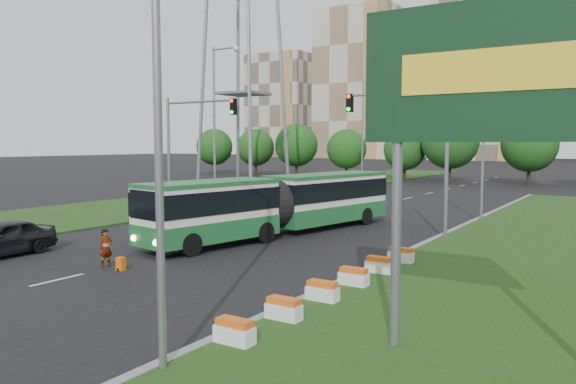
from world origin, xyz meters
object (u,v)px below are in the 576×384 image
Objects in this scene: billboard at (500,86)px; shopping_trolley at (121,264)px; car_left_near at (2,238)px; traffic_mast_median at (416,136)px; car_left_far at (220,208)px; pedestrian at (106,248)px; traffic_mast_left at (187,137)px; articulated_bus at (278,204)px.

shopping_trolley is at bearing 170.95° from billboard.
traffic_mast_median is at bearing 44.18° from car_left_near.
billboard reaches higher than shopping_trolley.
billboard is 26.98m from car_left_far.
pedestrian is at bearing -68.40° from car_left_far.
traffic_mast_median is at bearing 3.77° from traffic_mast_left.
car_left_near reaches higher than shopping_trolley.
car_left_far is at bearing 142.23° from billboard.
traffic_mast_left reaches higher than articulated_bus.
traffic_mast_median is at bearing 56.36° from shopping_trolley.
pedestrian is (-7.99, -13.61, -4.58)m from traffic_mast_median.
shopping_trolley is (8.11, -12.69, -5.09)m from traffic_mast_left.
articulated_bus is at bearing 55.56° from car_left_near.
car_left_far is 14.81m from pedestrian.
billboard is 16.55m from pedestrian.
traffic_mast_median is at bearing 115.03° from billboard.
articulated_bus reaches higher than car_left_near.
traffic_mast_left reaches higher than car_left_far.
traffic_mast_left is at bearing 176.26° from articulated_bus.
pedestrian is 2.99× the size of shopping_trolley.
traffic_mast_left is 5.17× the size of pedestrian.
pedestrian reaches higher than car_left_far.
billboard reaches higher than car_left_far.
traffic_mast_median is 16.22m from shopping_trolley.
traffic_mast_median is 15.47× the size of shopping_trolley.
pedestrian is (5.59, 1.03, -0.03)m from car_left_near.
billboard is 15.84m from shopping_trolley.
traffic_mast_left is (-22.63, 15.00, -0.81)m from billboard.
billboard reaches higher than pedestrian.
traffic_mast_left is 1.96× the size of car_left_far.
traffic_mast_left is 9.58m from articulated_bus.
articulated_bus is 10.86× the size of pedestrian.
articulated_bus is at bearing -14.46° from traffic_mast_left.
articulated_bus is 10.59m from shopping_trolley.
traffic_mast_left is (-15.16, -1.00, 0.00)m from traffic_mast_median.
shopping_trolley is at bearing -81.78° from articulated_bus.
pedestrian is (7.16, -12.61, -4.58)m from traffic_mast_left.
billboard is 1.70× the size of car_left_near.
billboard is 1.96× the size of car_left_far.
car_left_near is (-21.06, 1.37, -5.36)m from billboard.
car_left_far is at bearing 108.23° from shopping_trolley.
billboard and traffic_mast_median have the same top height.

